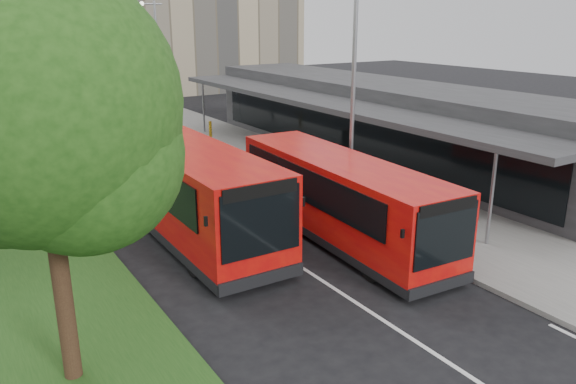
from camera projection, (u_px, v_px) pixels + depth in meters
name	position (u px, v px, depth m)	size (l,w,h in m)	color
ground	(283.00, 256.00, 17.65)	(120.00, 120.00, 0.00)	black
pavement	(200.00, 130.00, 36.81)	(5.00, 80.00, 0.15)	slate
lane_centre_line	(134.00, 158.00, 29.73)	(0.12, 70.00, 0.01)	silver
kerb_dashes	(166.00, 138.00, 34.64)	(0.12, 56.00, 0.01)	silver
station_building	(379.00, 121.00, 29.04)	(7.70, 26.00, 4.00)	#29292C
tree_near	(39.00, 124.00, 10.09)	(5.14, 5.14, 8.27)	#341E15
lamp_post_near	(351.00, 89.00, 19.95)	(1.44, 0.28, 8.00)	gray
lamp_post_far	(157.00, 57.00, 36.06)	(1.44, 0.28, 8.00)	gray
bus_main	(340.00, 199.00, 18.62)	(3.04, 9.89, 2.76)	red
bus_second	(183.00, 187.00, 19.24)	(3.00, 11.10, 3.13)	red
litter_bin	(267.00, 148.00, 29.27)	(0.51, 0.51, 0.93)	#312214
bollard	(210.00, 130.00, 33.49)	(0.18, 0.18, 1.09)	#FFB80D
car_near	(73.00, 96.00, 48.27)	(1.62, 4.03, 1.37)	#580C1C
car_far	(15.00, 90.00, 52.39)	(1.40, 4.01, 1.32)	navy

